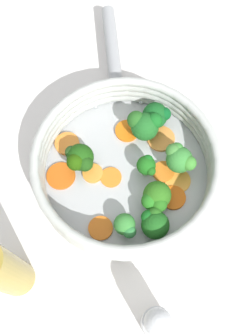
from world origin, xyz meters
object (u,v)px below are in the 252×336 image
object	(u,v)px
carrot_slice_8	(178,181)
broccoli_floret_7	(156,197)
carrot_slice_3	(161,139)
carrot_slice_7	(163,174)
carrot_slice_1	(173,198)
broccoli_floret_1	(144,125)
carrot_slice_4	(61,176)
mushroom_piece_0	(136,120)
carrot_slice_5	(111,177)
broccoli_floret_6	(179,158)
broccoli_floret_5	(147,167)
carrot_slice_6	(67,144)
broccoli_floret_3	(127,225)
carrot_slice_0	(93,173)
carrot_slice_2	(101,228)
broccoli_floret_0	(156,117)
broccoli_floret_2	(154,223)
salt_shaker	(156,323)
broccoli_floret_4	(79,159)
carrot_slice_9	(129,131)
skillet	(126,173)
oil_bottle	(1,270)

from	to	relation	value
carrot_slice_8	broccoli_floret_7	xyz separation A→B (m)	(0.04, -0.04, 0.03)
carrot_slice_3	carrot_slice_7	bearing A→B (deg)	2.98
carrot_slice_1	broccoli_floret_1	size ratio (longest dim) A/B	0.69
carrot_slice_8	broccoli_floret_7	world-z (taller)	broccoli_floret_7
carrot_slice_4	mushroom_piece_0	distance (m)	0.16
carrot_slice_3	carrot_slice_5	size ratio (longest dim) A/B	1.35
broccoli_floret_1	broccoli_floret_6	size ratio (longest dim) A/B	1.06
carrot_slice_1	carrot_slice_7	world-z (taller)	same
mushroom_piece_0	carrot_slice_7	bearing A→B (deg)	25.66
carrot_slice_3	broccoli_floret_7	size ratio (longest dim) A/B	0.94
broccoli_floret_1	broccoli_floret_6	distance (m)	0.08
broccoli_floret_5	carrot_slice_6	bearing A→B (deg)	-110.73
carrot_slice_1	carrot_slice_6	distance (m)	0.20
broccoli_floret_3	carrot_slice_0	bearing A→B (deg)	-147.53
carrot_slice_2	broccoli_floret_0	distance (m)	0.20
broccoli_floret_2	salt_shaker	bearing A→B (deg)	0.79
carrot_slice_4	carrot_slice_5	world-z (taller)	same
carrot_slice_5	mushroom_piece_0	size ratio (longest dim) A/B	1.59
carrot_slice_4	carrot_slice_5	xyz separation A→B (m)	(0.00, 0.08, -0.00)
carrot_slice_7	salt_shaker	xyz separation A→B (m)	(0.23, -0.01, 0.02)
carrot_slice_4	carrot_slice_8	bearing A→B (deg)	88.92
carrot_slice_1	carrot_slice_7	bearing A→B (deg)	-159.36
mushroom_piece_0	carrot_slice_6	bearing A→B (deg)	-67.99
broccoli_floret_6	broccoli_floret_0	bearing A→B (deg)	-155.52
broccoli_floret_7	salt_shaker	size ratio (longest dim) A/B	0.54
carrot_slice_2	broccoli_floret_2	xyz separation A→B (m)	(-0.00, 0.08, 0.02)
broccoli_floret_4	broccoli_floret_2	bearing A→B (deg)	49.53
broccoli_floret_0	carrot_slice_9	bearing A→B (deg)	-70.83
skillet	carrot_slice_4	xyz separation A→B (m)	(0.01, -0.11, 0.01)
carrot_slice_6	broccoli_floret_5	world-z (taller)	broccoli_floret_5
broccoli_floret_3	broccoli_floret_0	bearing A→B (deg)	166.76
carrot_slice_6	carrot_slice_3	bearing A→B (deg)	94.82
broccoli_floret_0	oil_bottle	bearing A→B (deg)	-38.40
broccoli_floret_6	broccoli_floret_7	bearing A→B (deg)	-29.78
broccoli_floret_3	mushroom_piece_0	distance (m)	0.19
carrot_slice_0	salt_shaker	xyz separation A→B (m)	(0.22, 0.10, 0.03)
carrot_slice_0	broccoli_floret_0	distance (m)	0.14
carrot_slice_3	carrot_slice_5	world-z (taller)	carrot_slice_3
broccoli_floret_3	oil_bottle	bearing A→B (deg)	-65.23
carrot_slice_6	oil_bottle	world-z (taller)	oil_bottle
carrot_slice_5	broccoli_floret_0	bearing A→B (deg)	144.36
carrot_slice_8	oil_bottle	world-z (taller)	oil_bottle
skillet	broccoli_floret_3	xyz separation A→B (m)	(0.10, 0.00, 0.03)
broccoli_floret_5	carrot_slice_5	bearing A→B (deg)	-81.94
carrot_slice_0	carrot_slice_7	size ratio (longest dim) A/B	0.93
carrot_slice_2	oil_bottle	size ratio (longest dim) A/B	0.18
salt_shaker	mushroom_piece_0	bearing A→B (deg)	-174.30
carrot_slice_8	broccoli_floret_3	distance (m)	0.12
skillet	carrot_slice_0	size ratio (longest dim) A/B	8.29
carrot_slice_7	broccoli_floret_2	size ratio (longest dim) A/B	0.77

